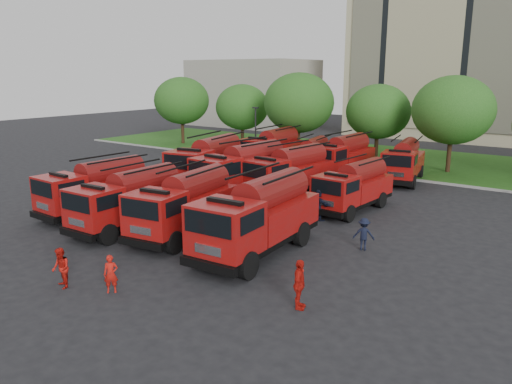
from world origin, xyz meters
TOP-DOWN VIEW (x-y plane):
  - ground at (0.00, 0.00)m, footprint 140.00×140.00m
  - lawn at (0.00, 26.00)m, footprint 70.00×16.00m
  - curb at (0.00, 17.90)m, footprint 70.00×0.30m
  - apartment_building at (2.00, 47.94)m, footprint 30.00×14.18m
  - side_building at (-30.00, 44.00)m, footprint 18.00×12.00m
  - tree_0 at (-24.00, 22.00)m, footprint 6.30×6.30m
  - tree_1 at (-16.00, 23.00)m, footprint 5.71×5.71m
  - tree_2 at (-8.00, 21.50)m, footprint 6.72×6.72m
  - tree_3 at (-1.00, 24.00)m, footprint 5.88×5.88m
  - tree_4 at (6.00, 22.50)m, footprint 6.55×6.55m
  - lamp_post_0 at (-10.00, 17.20)m, footprint 0.60×0.25m
  - fire_truck_0 at (-7.42, -2.37)m, footprint 2.74×7.03m
  - fire_truck_1 at (-3.58, -3.09)m, footprint 2.79×7.06m
  - fire_truck_2 at (-0.42, -2.14)m, footprint 3.51×7.45m
  - fire_truck_3 at (4.21, -2.14)m, footprint 3.28×7.95m
  - fire_truck_4 at (-6.79, 6.97)m, footprint 4.19×8.29m
  - fire_truck_5 at (-3.01, 6.12)m, footprint 3.30×7.96m
  - fire_truck_6 at (-0.52, 7.99)m, footprint 3.34×7.56m
  - fire_truck_7 at (4.59, 7.26)m, footprint 2.73×6.63m
  - fire_truck_8 at (-6.90, 15.42)m, footprint 3.29×7.75m
  - fire_truck_9 at (-3.16, 15.51)m, footprint 3.33×6.65m
  - fire_truck_10 at (-0.38, 15.58)m, footprint 2.87×7.43m
  - fire_truck_11 at (4.10, 17.16)m, footprint 3.61×7.15m
  - firefighter_0 at (2.16, -8.92)m, footprint 0.67×0.67m
  - firefighter_1 at (0.25, -9.80)m, footprint 0.89×0.68m
  - firefighter_2 at (8.68, -5.86)m, footprint 0.92×1.22m
  - firefighter_3 at (8.01, 1.13)m, footprint 1.14×0.86m
  - firefighter_4 at (-4.25, -0.95)m, footprint 0.92×1.06m
  - firefighter_5 at (3.92, 4.28)m, footprint 1.86×1.58m

SIDE VIEW (x-z plane):
  - ground at x=0.00m, z-range 0.00..0.00m
  - firefighter_0 at x=2.16m, z-range -0.75..0.75m
  - firefighter_1 at x=0.25m, z-range -0.81..0.81m
  - firefighter_2 at x=8.68m, z-range -0.92..0.92m
  - firefighter_3 at x=8.01m, z-range -0.79..0.79m
  - firefighter_4 at x=-4.25m, z-range -0.92..0.92m
  - firefighter_5 at x=3.92m, z-range -0.93..0.93m
  - lawn at x=0.00m, z-range 0.00..0.12m
  - curb at x=0.00m, z-range 0.00..0.14m
  - fire_truck_9 at x=-3.16m, z-range 0.01..2.90m
  - fire_truck_7 at x=4.59m, z-range 0.01..2.96m
  - fire_truck_11 at x=4.10m, z-range 0.01..3.12m
  - fire_truck_0 at x=-7.42m, z-range 0.01..3.18m
  - fire_truck_1 at x=-3.58m, z-range 0.01..3.18m
  - fire_truck_2 at x=-0.42m, z-range 0.01..3.27m
  - fire_truck_6 at x=-0.52m, z-range 0.01..3.35m
  - fire_truck_10 at x=-0.38m, z-range 0.01..3.36m
  - fire_truck_8 at x=-6.90m, z-range 0.01..3.45m
  - fire_truck_3 at x=4.21m, z-range 0.01..3.55m
  - fire_truck_5 at x=-3.01m, z-range 0.01..3.56m
  - fire_truck_4 at x=-6.79m, z-range 0.01..3.61m
  - lamp_post_0 at x=-10.00m, z-range 0.34..5.45m
  - tree_1 at x=-16.00m, z-range 1.06..8.04m
  - tree_3 at x=-1.00m, z-range 1.09..8.28m
  - side_building at x=-30.00m, z-range 0.00..10.00m
  - tree_0 at x=-24.00m, z-range 1.17..8.87m
  - tree_4 at x=6.00m, z-range 1.21..9.23m
  - tree_2 at x=-8.00m, z-range 1.25..9.46m
  - apartment_building at x=2.00m, z-range 0.00..25.00m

